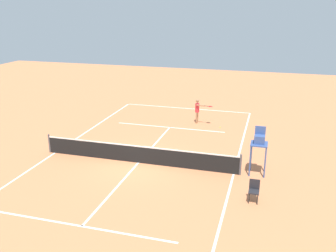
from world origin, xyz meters
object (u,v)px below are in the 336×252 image
object	(u,v)px
tennis_ball	(220,127)
umpire_chair	(259,143)
player_serving	(198,109)
courtside_chair_near	(254,190)

from	to	relation	value
tennis_ball	umpire_chair	bearing A→B (deg)	112.78
player_serving	courtside_chair_near	size ratio (longest dim) A/B	1.80
tennis_ball	umpire_chair	xyz separation A→B (m)	(-2.78, 6.62, 1.57)
player_serving	umpire_chair	size ratio (longest dim) A/B	0.71
tennis_ball	courtside_chair_near	size ratio (longest dim) A/B	0.07
tennis_ball	player_serving	bearing A→B (deg)	-19.61
umpire_chair	player_serving	bearing A→B (deg)	-58.31
courtside_chair_near	tennis_ball	bearing A→B (deg)	-73.49
player_serving	courtside_chair_near	bearing A→B (deg)	29.89
player_serving	tennis_ball	world-z (taller)	player_serving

